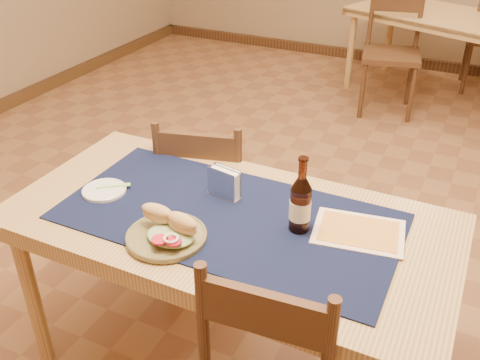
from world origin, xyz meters
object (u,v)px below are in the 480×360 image
at_px(beer_bottle, 300,204).
at_px(sandwich_plate, 168,232).
at_px(back_table, 450,25).
at_px(napkin_holder, 224,183).
at_px(main_table, 228,236).
at_px(chair_main_far, 207,195).

bearing_deg(beer_bottle, sandwich_plate, -146.89).
distance_m(back_table, napkin_holder, 3.36).
bearing_deg(back_table, beer_bottle, -91.50).
height_order(back_table, sandwich_plate, sandwich_plate).
bearing_deg(napkin_holder, beer_bottle, -13.22).
bearing_deg(back_table, main_table, -95.71).
relative_size(main_table, chair_main_far, 1.78).
relative_size(main_table, sandwich_plate, 5.87).
xyz_separation_m(main_table, chair_main_far, (-0.36, 0.48, -0.20)).
xyz_separation_m(main_table, sandwich_plate, (-0.12, -0.21, 0.12)).
distance_m(back_table, chair_main_far, 3.05).
relative_size(main_table, napkin_holder, 11.53).
distance_m(main_table, chair_main_far, 0.64).
bearing_deg(back_table, sandwich_plate, -97.21).
bearing_deg(beer_bottle, napkin_holder, 166.78).
height_order(back_table, napkin_holder, napkin_holder).
xyz_separation_m(chair_main_far, beer_bottle, (0.62, -0.45, 0.39)).
height_order(chair_main_far, napkin_holder, chair_main_far).
xyz_separation_m(back_table, sandwich_plate, (-0.46, -3.65, 0.12)).
relative_size(back_table, sandwich_plate, 6.63).
distance_m(main_table, beer_bottle, 0.32).
bearing_deg(sandwich_plate, napkin_holder, 81.79).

